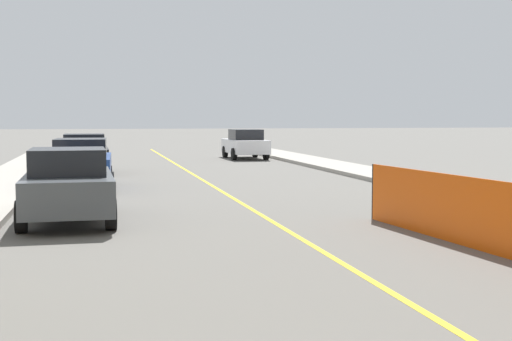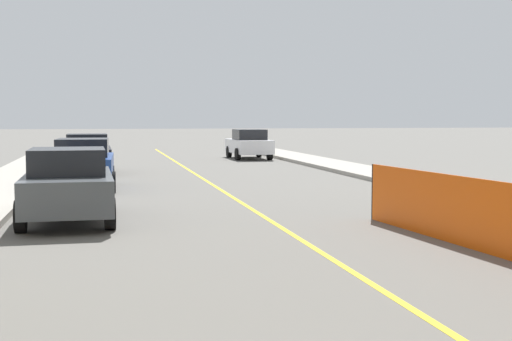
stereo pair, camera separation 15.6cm
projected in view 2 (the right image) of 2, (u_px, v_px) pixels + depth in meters
name	position (u px, v px, depth m)	size (l,w,h in m)	color
lane_stripe	(233.00, 197.00, 19.93)	(0.12, 61.60, 0.01)	gold
sidewalk_right	(452.00, 190.00, 21.31)	(2.17, 61.60, 0.16)	#9E998E
safety_mesh_fence	(498.00, 219.00, 11.46)	(0.88, 8.86, 1.22)	#EF560C
parked_car_curb_near	(68.00, 185.00, 15.26)	(1.94, 4.34, 1.59)	#474C51
parked_car_curb_mid	(83.00, 164.00, 22.17)	(1.95, 4.35, 1.59)	navy
parked_car_curb_far	(88.00, 154.00, 28.30)	(1.94, 4.32, 1.59)	black
parked_car_opposite_side	(249.00, 144.00, 38.44)	(1.94, 4.34, 1.59)	silver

